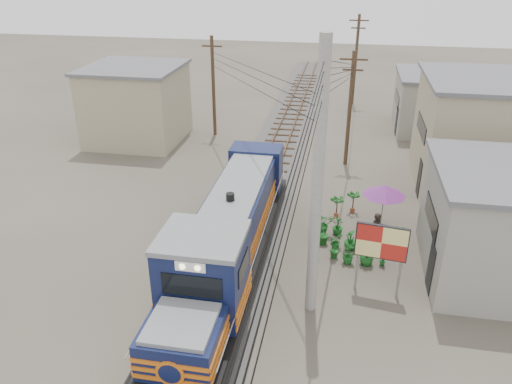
% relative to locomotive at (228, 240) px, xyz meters
% --- Properties ---
extents(ground, '(120.00, 120.00, 0.00)m').
position_rel_locomotive_xyz_m(ground, '(0.00, -1.04, -1.67)').
color(ground, '#473F35').
rests_on(ground, ground).
extents(ballast, '(3.60, 70.00, 0.16)m').
position_rel_locomotive_xyz_m(ballast, '(0.00, 8.96, -1.59)').
color(ballast, '#595651').
rests_on(ballast, ground).
extents(track, '(1.15, 70.00, 0.12)m').
position_rel_locomotive_xyz_m(track, '(0.00, 8.96, -1.41)').
color(track, '#51331E').
rests_on(track, ground).
extents(locomotive, '(2.81, 15.27, 3.78)m').
position_rel_locomotive_xyz_m(locomotive, '(0.00, 0.00, 0.00)').
color(locomotive, black).
rests_on(locomotive, ground).
extents(utility_pole_main, '(0.40, 0.40, 10.00)m').
position_rel_locomotive_xyz_m(utility_pole_main, '(3.50, -1.54, 3.33)').
color(utility_pole_main, '#9E9B93').
rests_on(utility_pole_main, ground).
extents(wooden_pole_mid, '(1.60, 0.24, 7.00)m').
position_rel_locomotive_xyz_m(wooden_pole_mid, '(4.50, 12.96, 2.01)').
color(wooden_pole_mid, '#4C3826').
rests_on(wooden_pole_mid, ground).
extents(wooden_pole_far, '(1.60, 0.24, 7.50)m').
position_rel_locomotive_xyz_m(wooden_pole_far, '(4.80, 26.96, 2.26)').
color(wooden_pole_far, '#4C3826').
rests_on(wooden_pole_far, ground).
extents(wooden_pole_left, '(1.60, 0.24, 7.00)m').
position_rel_locomotive_xyz_m(wooden_pole_left, '(-5.00, 16.96, 2.01)').
color(wooden_pole_left, '#4C3826').
rests_on(wooden_pole_left, ground).
extents(power_lines, '(9.65, 19.00, 3.30)m').
position_rel_locomotive_xyz_m(power_lines, '(-0.14, 7.45, 5.90)').
color(power_lines, black).
rests_on(power_lines, ground).
extents(shophouse_mid, '(8.40, 7.35, 6.20)m').
position_rel_locomotive_xyz_m(shophouse_mid, '(12.50, 10.96, 1.44)').
color(shophouse_mid, tan).
rests_on(shophouse_mid, ground).
extents(shophouse_back, '(6.30, 6.30, 4.20)m').
position_rel_locomotive_xyz_m(shophouse_back, '(11.00, 20.96, 0.44)').
color(shophouse_back, gray).
rests_on(shophouse_back, ground).
extents(shophouse_left, '(6.30, 6.30, 5.20)m').
position_rel_locomotive_xyz_m(shophouse_left, '(-10.00, 14.96, 0.94)').
color(shophouse_left, tan).
rests_on(shophouse_left, ground).
extents(billboard, '(1.96, 0.39, 3.02)m').
position_rel_locomotive_xyz_m(billboard, '(5.95, -0.17, 0.55)').
color(billboard, '#99999E').
rests_on(billboard, ground).
extents(market_umbrella, '(2.19, 2.19, 2.26)m').
position_rel_locomotive_xyz_m(market_umbrella, '(6.34, 5.12, 0.32)').
color(market_umbrella, black).
rests_on(market_umbrella, ground).
extents(vendor, '(0.74, 0.73, 1.72)m').
position_rel_locomotive_xyz_m(vendor, '(5.97, 3.29, -0.81)').
color(vendor, black).
rests_on(vendor, ground).
extents(plant_nursery, '(3.68, 3.28, 1.13)m').
position_rel_locomotive_xyz_m(plant_nursery, '(4.58, 2.98, -1.17)').
color(plant_nursery, '#1B5F20').
rests_on(plant_nursery, ground).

